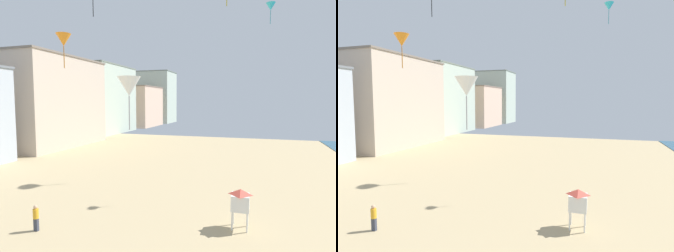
% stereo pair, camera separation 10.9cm
% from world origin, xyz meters
% --- Properties ---
extents(boardwalk_hotel_mid, '(15.87, 19.89, 15.87)m').
position_xyz_m(boardwalk_hotel_mid, '(-27.16, 38.73, 7.94)').
color(boardwalk_hotel_mid, '#C6B29E').
rests_on(boardwalk_hotel_mid, ground).
extents(boardwalk_hotel_far, '(10.57, 18.52, 17.11)m').
position_xyz_m(boardwalk_hotel_far, '(-27.16, 60.90, 8.56)').
color(boardwalk_hotel_far, '#B7C6B2').
rests_on(boardwalk_hotel_far, ground).
extents(boardwalk_hotel_distant, '(13.37, 16.45, 12.85)m').
position_xyz_m(boardwalk_hotel_distant, '(-27.16, 81.44, 6.43)').
color(boardwalk_hotel_distant, beige).
rests_on(boardwalk_hotel_distant, ground).
extents(boardwalk_hotel_furthest, '(14.72, 12.47, 19.23)m').
position_xyz_m(boardwalk_hotel_furthest, '(-27.16, 98.46, 9.62)').
color(boardwalk_hotel_furthest, '#B7C6B2').
rests_on(boardwalk_hotel_furthest, ground).
extents(kite_flyer, '(0.34, 0.34, 1.64)m').
position_xyz_m(kite_flyer, '(-2.03, 10.08, 0.92)').
color(kite_flyer, '#383D4C').
rests_on(kite_flyer, ground).
extents(lifeguard_stand, '(1.10, 1.10, 2.55)m').
position_xyz_m(lifeguard_stand, '(9.99, 14.26, 1.84)').
color(lifeguard_stand, white).
rests_on(lifeguard_stand, ground).
extents(kite_cyan_delta, '(0.77, 0.77, 1.75)m').
position_xyz_m(kite_cyan_delta, '(11.71, 22.55, 16.01)').
color(kite_cyan_delta, '#2DB7CC').
extents(kite_white_delta, '(1.25, 1.25, 2.84)m').
position_xyz_m(kite_white_delta, '(4.32, 10.25, 8.82)').
color(kite_white_delta, white).
extents(kite_orange_delta, '(1.11, 1.11, 2.53)m').
position_xyz_m(kite_orange_delta, '(-2.98, 14.48, 12.57)').
color(kite_orange_delta, orange).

